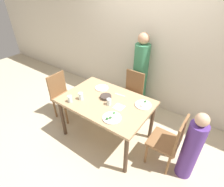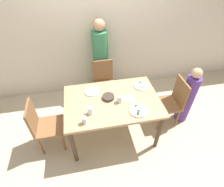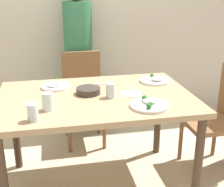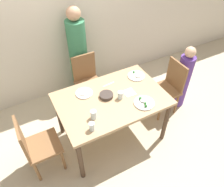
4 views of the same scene
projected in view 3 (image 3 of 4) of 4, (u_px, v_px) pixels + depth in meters
The scene contains 14 objects.
ground_plane at pixel (98, 185), 2.48m from camera, with size 10.00×10.00×0.00m, color beige.
dining_table at pixel (96, 107), 2.25m from camera, with size 1.38×0.92×0.76m.
chair_adult_spot at pixel (83, 95), 3.06m from camera, with size 0.40×0.40×0.89m.
chair_child_spot at pixel (218, 116), 2.58m from camera, with size 0.40×0.40×0.89m.
person_adult at pixel (79, 62), 3.26m from camera, with size 0.29×0.29×1.55m.
bowl_curry at pixel (88, 90), 2.26m from camera, with size 0.18×0.18×0.05m.
plate_rice_adult at pixel (149, 105), 2.03m from camera, with size 0.26×0.26×0.06m.
plate_rice_child at pixel (155, 80), 2.52m from camera, with size 0.24×0.24×0.05m.
plate_noodles at pixel (55, 86), 2.39m from camera, with size 0.22×0.22×0.04m.
glass_water_tall at pixel (48, 102), 1.96m from camera, with size 0.07×0.07×0.11m.
glass_water_short at pixel (33, 112), 1.81m from camera, with size 0.06×0.06×0.11m.
glass_water_center at pixel (111, 90), 2.17m from camera, with size 0.07×0.07×0.10m.
napkin_folded at pixel (131, 94), 2.25m from camera, with size 0.14×0.14×0.01m.
fork_steel at pixel (102, 84), 2.47m from camera, with size 0.18×0.04×0.01m.
Camera 3 is at (-0.31, -2.06, 1.54)m, focal length 50.00 mm.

